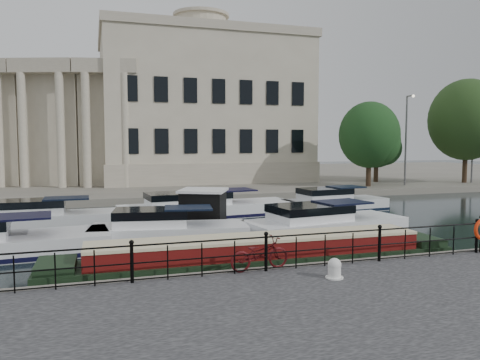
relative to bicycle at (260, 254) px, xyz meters
name	(u,v)px	position (x,y,z in m)	size (l,w,h in m)	color
ground_plane	(243,269)	(0.15, 2.10, -1.06)	(160.00, 160.00, 0.00)	black
far_bank	(139,179)	(0.15, 41.10, -0.79)	(120.00, 42.00, 0.55)	#6B665B
railing	(266,250)	(0.15, -0.15, 0.14)	(24.14, 0.14, 1.22)	black
civic_building	(132,117)	(-0.84, 36.81, 5.98)	(53.55, 31.84, 16.85)	#ADA38C
lamp_posts	(441,138)	(26.15, 22.80, 3.74)	(8.24, 1.55, 8.07)	#59595B
bicycle	(260,254)	(0.00, 0.00, 0.00)	(0.68, 1.94, 1.02)	#480C0F
mooring_bollard	(334,269)	(1.79, -1.43, -0.24)	(0.52, 0.52, 0.59)	silver
narrowboat	(259,259)	(0.66, 1.92, -0.70)	(14.70, 2.20, 1.54)	black
harbour_hut	(203,212)	(0.43, 9.60, -0.11)	(3.85, 3.60, 2.19)	#6B665B
cabin_cruisers	(181,223)	(-0.62, 10.09, -0.69)	(27.70, 11.00, 1.99)	silver
trees	(431,129)	(25.56, 23.51, 4.59)	(17.10, 9.17, 9.95)	black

